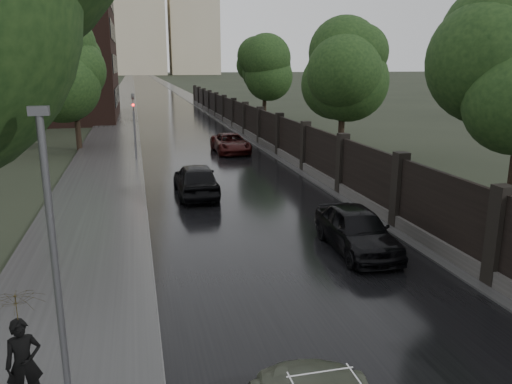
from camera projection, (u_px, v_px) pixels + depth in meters
name	position (u px, v px, depth m)	size (l,w,h in m)	color
road	(144.00, 80.00, 186.23)	(8.00, 420.00, 0.02)	black
sidewalk_left	(128.00, 80.00, 184.85)	(4.00, 420.00, 0.16)	#2D2D2D
verge_right	(159.00, 80.00, 187.48)	(3.00, 420.00, 0.08)	#2D2D2D
fence_right	(254.00, 127.00, 38.24)	(0.45, 75.72, 2.70)	#383533
tree_left_far	(73.00, 71.00, 32.43)	(4.25, 4.25, 7.39)	black
tree_right_b	(344.00, 77.00, 28.49)	(4.08, 4.08, 7.01)	black
tree_right_c	(265.00, 72.00, 45.44)	(4.08, 4.08, 7.01)	black
lamp_post	(57.00, 286.00, 6.81)	(0.25, 0.12, 5.11)	#59595E
traffic_light	(134.00, 121.00, 29.26)	(0.16, 0.32, 4.00)	#59595E
stalinist_tower	(136.00, 5.00, 280.34)	(92.00, 30.00, 159.00)	tan
hatchback_left	(196.00, 179.00, 21.81)	(1.75, 4.35, 1.48)	black
car_right_near	(357.00, 229.00, 15.31)	(1.66, 4.11, 1.40)	black
car_right_far	(231.00, 143.00, 32.65)	(2.09, 4.54, 1.26)	black
pedestrian_umbrella	(18.00, 317.00, 7.84)	(1.09, 1.11, 2.41)	black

